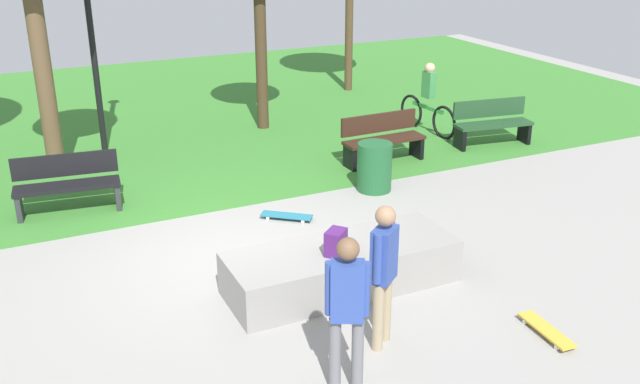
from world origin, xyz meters
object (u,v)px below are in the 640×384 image
Objects in this scene: concrete_ledge at (342,267)px; park_bench_by_oak at (67,183)px; park_bench_near_lamppost at (382,138)px; lamp_post at (87,2)px; skater_performing_trick at (384,266)px; park_bench_far_right at (492,122)px; skater_watching at (347,304)px; backpack_on_ledge at (336,242)px; trash_bin at (375,167)px; skateboard_by_ledge at (546,330)px; cyclist_on_bicycle at (428,103)px; skateboard_spare at (287,216)px.

park_bench_by_oak is at bearing 124.84° from concrete_ledge.
park_bench_near_lamppost is 6.01m from lamp_post.
lamp_post is at bearing 100.86° from skater_performing_trick.
park_bench_by_oak and park_bench_far_right have the same top height.
skater_watching reaches higher than skater_performing_trick.
backpack_on_ledge is 3.63m from trash_bin.
park_bench_near_lamppost is (1.29, 5.92, 0.42)m from skateboard_by_ledge.
cyclist_on_bicycle is at bearing 116.21° from park_bench_far_right.
park_bench_far_right is at bearing -63.79° from cyclist_on_bicycle.
backpack_on_ledge is (-0.16, -0.14, 0.44)m from concrete_ledge.
skater_watching is (-0.90, -1.86, 0.69)m from concrete_ledge.
skater_watching reaches higher than skateboard_by_ledge.
park_bench_far_right reaches higher than concrete_ledge.
backpack_on_ledge is at bearing 88.45° from skater_performing_trick.
cyclist_on_bicycle is at bearing 9.25° from park_bench_by_oak.
concrete_ledge reaches higher than skateboard_spare.
cyclist_on_bicycle reaches higher than backpack_on_ledge.
skateboard_by_ledge is (1.74, -1.84, -0.65)m from backpack_on_ledge.
backpack_on_ledge is 0.19× the size of skater_watching.
park_bench_far_right is at bearing 175.84° from backpack_on_ledge.
cyclist_on_bicycle reaches higher than skateboard_by_ledge.
park_bench_by_oak is at bearing 126.14° from skateboard_by_ledge.
skateboard_by_ledge is 6.08m from park_bench_near_lamppost.
park_bench_far_right is (5.59, 5.23, -0.48)m from skater_performing_trick.
cyclist_on_bicycle is (2.72, 2.50, 0.22)m from trash_bin.
trash_bin is (-3.38, -1.16, -0.07)m from park_bench_far_right.
park_bench_near_lamppost is 2.28m from cyclist_on_bicycle.
park_bench_far_right is at bearing 43.10° from skater_performing_trick.
concrete_ledge is at bearing -178.79° from backpack_on_ledge.
concrete_ledge is at bearing 128.65° from skateboard_by_ledge.
skateboard_spare is at bearing 75.12° from skater_watching.
concrete_ledge is 1.78× the size of park_bench_by_oak.
skater_performing_trick is at bearing 159.84° from skateboard_by_ledge.
skateboard_spare is 0.41× the size of cyclist_on_bicycle.
skater_performing_trick reaches higher than concrete_ledge.
skater_watching is 6.19m from park_bench_by_oak.
park_bench_by_oak is at bearing 165.20° from trash_bin.
park_bench_near_lamppost is (3.78, 5.80, -0.49)m from skater_watching.
trash_bin is at bearing 84.67° from skateboard_by_ledge.
skater_performing_trick reaches higher than trash_bin.
trash_bin is at bearing 53.54° from concrete_ledge.
park_bench_far_right is (5.22, 1.67, 0.42)m from skateboard_spare.
park_bench_by_oak is at bearing 107.89° from skater_watching.
lamp_post is at bearing 104.37° from concrete_ledge.
skater_performing_trick is 0.34× the size of lamp_post.
skateboard_by_ledge is at bearing -20.16° from skater_performing_trick.
skater_performing_trick is 2.04× the size of skateboard_by_ledge.
skater_watching reaches higher than backpack_on_ledge.
cyclist_on_bicycle is at bearing 42.63° from trash_bin.
skater_performing_trick is 1.01× the size of park_bench_by_oak.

